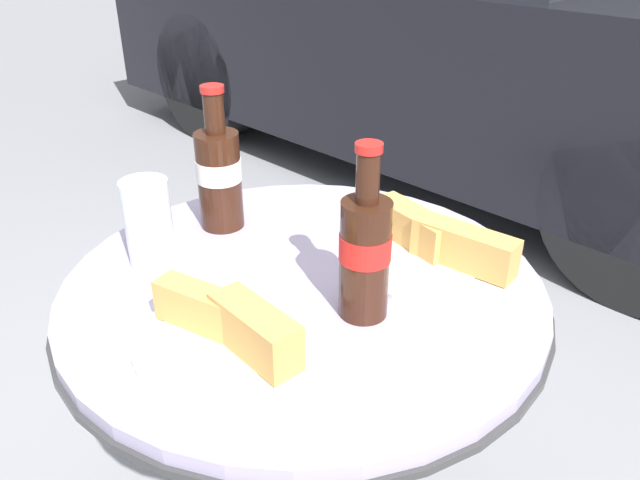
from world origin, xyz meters
name	(u,v)px	position (x,y,z in m)	size (l,w,h in m)	color
bistro_table	(305,382)	(0.00, 0.00, 0.55)	(0.68, 0.68, 0.74)	#333333
cola_bottle_left	(364,252)	(0.11, 0.00, 0.83)	(0.06, 0.06, 0.23)	#33190F
cola_bottle_right	(219,174)	(-0.21, 0.02, 0.83)	(0.07, 0.07, 0.23)	#33190F
drinking_glass	(149,226)	(-0.19, -0.12, 0.80)	(0.07, 0.07, 0.13)	black
lunch_plate_near	(435,249)	(0.10, 0.17, 0.76)	(0.24, 0.24, 0.07)	white
lunch_plate_far	(231,331)	(0.05, -0.16, 0.76)	(0.23, 0.23, 0.07)	white
parked_car	(470,28)	(-1.22, 2.29, 0.65)	(3.86, 1.77, 1.35)	black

